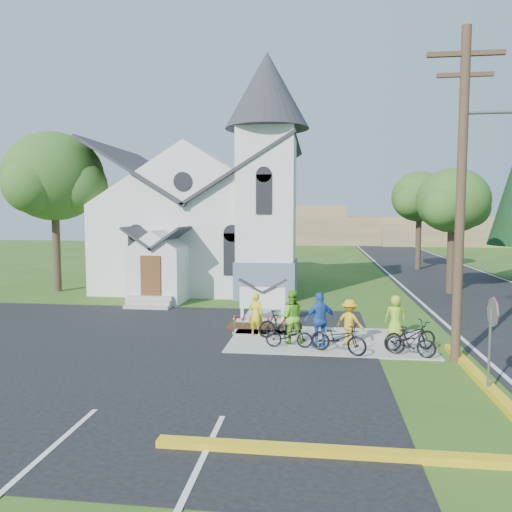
# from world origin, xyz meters

# --- Properties ---
(ground) EXTENTS (120.00, 120.00, 0.00)m
(ground) POSITION_xyz_m (0.00, 0.00, 0.00)
(ground) COLOR #2E5719
(ground) RESTS_ON ground
(parking_lot) EXTENTS (20.00, 16.00, 0.02)m
(parking_lot) POSITION_xyz_m (-7.00, -2.00, 0.01)
(parking_lot) COLOR black
(parking_lot) RESTS_ON ground
(road) EXTENTS (8.00, 90.00, 0.02)m
(road) POSITION_xyz_m (10.00, 15.00, 0.01)
(road) COLOR black
(road) RESTS_ON ground
(sidewalk) EXTENTS (7.00, 4.00, 0.05)m
(sidewalk) POSITION_xyz_m (1.50, 0.50, 0.03)
(sidewalk) COLOR #ADA89C
(sidewalk) RESTS_ON ground
(church) EXTENTS (12.35, 12.00, 13.00)m
(church) POSITION_xyz_m (-5.48, 12.48, 5.25)
(church) COLOR white
(church) RESTS_ON ground
(church_sign) EXTENTS (2.20, 0.40, 1.70)m
(church_sign) POSITION_xyz_m (-1.20, 3.20, 1.03)
(church_sign) COLOR #ADA89C
(church_sign) RESTS_ON ground
(flower_bed) EXTENTS (2.60, 1.10, 0.07)m
(flower_bed) POSITION_xyz_m (-1.20, 2.30, 0.04)
(flower_bed) COLOR #3A1B10
(flower_bed) RESTS_ON ground
(utility_pole) EXTENTS (3.45, 0.28, 10.00)m
(utility_pole) POSITION_xyz_m (5.36, -1.50, 5.40)
(utility_pole) COLOR #432E21
(utility_pole) RESTS_ON ground
(stop_sign) EXTENTS (0.11, 0.76, 2.48)m
(stop_sign) POSITION_xyz_m (5.43, -4.20, 1.78)
(stop_sign) COLOR gray
(stop_sign) RESTS_ON ground
(tree_lot_corner) EXTENTS (5.60, 5.60, 9.15)m
(tree_lot_corner) POSITION_xyz_m (-14.00, 10.00, 6.60)
(tree_lot_corner) COLOR #3C2D21
(tree_lot_corner) RESTS_ON ground
(tree_road_near) EXTENTS (4.00, 4.00, 7.05)m
(tree_road_near) POSITION_xyz_m (8.50, 12.00, 5.21)
(tree_road_near) COLOR #3C2D21
(tree_road_near) RESTS_ON ground
(tree_road_mid) EXTENTS (4.40, 4.40, 7.80)m
(tree_road_mid) POSITION_xyz_m (9.00, 24.00, 5.78)
(tree_road_mid) COLOR #3C2D21
(tree_road_mid) RESTS_ON ground
(distant_hills) EXTENTS (61.00, 10.00, 5.60)m
(distant_hills) POSITION_xyz_m (3.36, 56.33, 2.17)
(distant_hills) COLOR brown
(distant_hills) RESTS_ON ground
(cyclist_0) EXTENTS (0.68, 0.55, 1.60)m
(cyclist_0) POSITION_xyz_m (-1.16, 0.77, 0.85)
(cyclist_0) COLOR yellow
(cyclist_0) RESTS_ON sidewalk
(bike_0) EXTENTS (1.57, 0.56, 0.82)m
(bike_0) POSITION_xyz_m (0.14, -0.66, 0.46)
(bike_0) COLOR black
(bike_0) RESTS_ON sidewalk
(cyclist_1) EXTENTS (1.02, 0.87, 1.85)m
(cyclist_1) POSITION_xyz_m (0.17, -0.06, 0.98)
(cyclist_1) COLOR #68C224
(cyclist_1) RESTS_ON sidewalk
(bike_1) EXTENTS (1.72, 1.11, 1.00)m
(bike_1) POSITION_xyz_m (-0.26, 0.69, 0.55)
(bike_1) COLOR black
(bike_1) RESTS_ON sidewalk
(cyclist_2) EXTENTS (1.20, 0.86, 1.89)m
(cyclist_2) POSITION_xyz_m (1.17, -0.61, 1.00)
(cyclist_2) COLOR #2357B3
(cyclist_2) RESTS_ON sidewalk
(bike_2) EXTENTS (2.00, 1.39, 1.00)m
(bike_2) POSITION_xyz_m (1.77, -1.16, 0.55)
(bike_2) COLOR black
(bike_2) RESTS_ON sidewalk
(cyclist_3) EXTENTS (1.16, 0.95, 1.56)m
(cyclist_3) POSITION_xyz_m (2.18, 0.03, 0.83)
(cyclist_3) COLOR gold
(cyclist_3) RESTS_ON sidewalk
(bike_3) EXTENTS (1.61, 1.00, 0.94)m
(bike_3) POSITION_xyz_m (4.02, -1.20, 0.52)
(bike_3) COLOR black
(bike_3) RESTS_ON sidewalk
(cyclist_4) EXTENTS (0.75, 0.49, 1.53)m
(cyclist_4) POSITION_xyz_m (3.91, 1.29, 0.82)
(cyclist_4) COLOR #8BB822
(cyclist_4) RESTS_ON sidewalk
(bike_4) EXTENTS (1.99, 1.31, 0.99)m
(bike_4) POSITION_xyz_m (4.11, -0.54, 0.54)
(bike_4) COLOR black
(bike_4) RESTS_ON sidewalk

